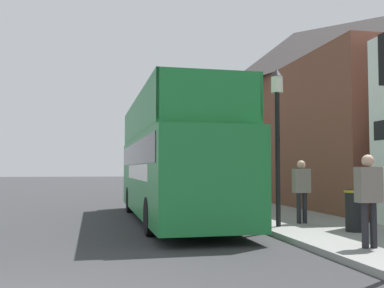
% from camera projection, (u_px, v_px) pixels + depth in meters
% --- Properties ---
extents(ground_plane, '(144.00, 144.00, 0.00)m').
position_uv_depth(ground_plane, '(75.00, 198.00, 25.82)').
color(ground_plane, '#333335').
extents(sidewalk, '(3.47, 108.00, 0.14)m').
position_uv_depth(sidewalk, '(211.00, 199.00, 24.39)').
color(sidewalk, gray).
rests_on(sidewalk, ground_plane).
extents(brick_terrace_rear, '(6.00, 21.31, 9.42)m').
position_uv_depth(brick_terrace_rear, '(295.00, 115.00, 25.19)').
color(brick_terrace_rear, brown).
rests_on(brick_terrace_rear, ground_plane).
extents(tour_bus, '(2.67, 10.53, 3.98)m').
position_uv_depth(tour_bus, '(173.00, 167.00, 14.90)').
color(tour_bus, '#1E7A38').
rests_on(tour_bus, ground_plane).
extents(parked_car_ahead_of_bus, '(1.84, 4.31, 1.32)m').
position_uv_depth(parked_car_ahead_of_bus, '(165.00, 191.00, 22.24)').
color(parked_car_ahead_of_bus, maroon).
rests_on(parked_car_ahead_of_bus, ground_plane).
extents(pedestrian_second, '(0.49, 0.27, 1.86)m').
position_uv_depth(pedestrian_second, '(369.00, 191.00, 8.99)').
color(pedestrian_second, '#232328').
rests_on(pedestrian_second, sidewalk).
extents(pedestrian_third, '(0.48, 0.26, 1.82)m').
position_uv_depth(pedestrian_third, '(301.00, 185.00, 13.00)').
color(pedestrian_third, '#232328').
rests_on(pedestrian_third, sidewalk).
extents(lamp_post_nearest, '(0.35, 0.35, 4.35)m').
position_uv_depth(lamp_post_nearest, '(277.00, 116.00, 12.42)').
color(lamp_post_nearest, black).
rests_on(lamp_post_nearest, sidewalk).
extents(lamp_post_second, '(0.35, 0.35, 4.78)m').
position_uv_depth(lamp_post_second, '(200.00, 133.00, 21.78)').
color(lamp_post_second, black).
rests_on(lamp_post_second, sidewalk).
extents(litter_bin, '(0.48, 0.48, 1.05)m').
position_uv_depth(litter_bin, '(354.00, 209.00, 11.27)').
color(litter_bin, black).
rests_on(litter_bin, sidewalk).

